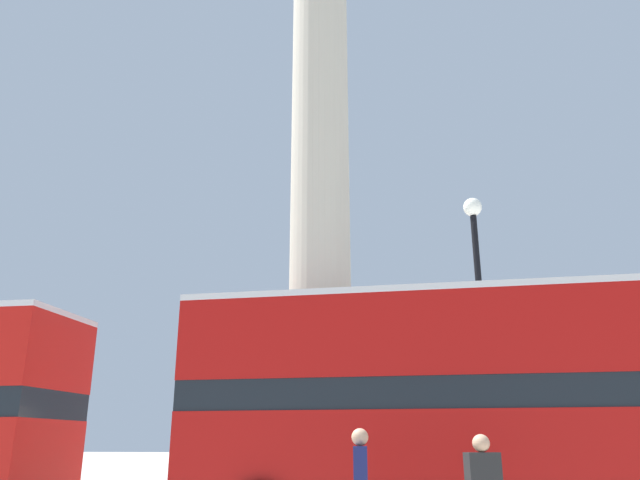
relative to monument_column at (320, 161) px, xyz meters
name	(u,v)px	position (x,y,z in m)	size (l,w,h in m)	color
monument_column	(320,161)	(0.00, 0.00, 0.00)	(4.43, 4.43, 23.68)	#BCB29E
bus_b	(487,399)	(3.89, -3.17, -6.66)	(11.25, 3.11, 4.30)	#A80F0C
street_lamp	(483,333)	(3.95, -1.74, -5.23)	(0.42, 0.42, 6.88)	black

